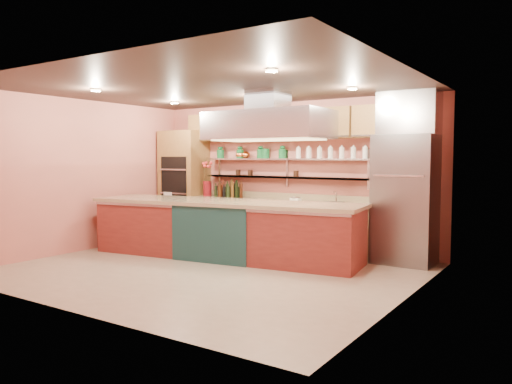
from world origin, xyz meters
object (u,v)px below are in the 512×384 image
Objects in this scene: flower_vase at (207,189)px; copper_kettle at (246,155)px; green_canister at (265,154)px; island at (224,229)px; refrigerator at (405,200)px; kitchen_scale at (296,198)px.

copper_kettle is (0.82, 0.22, 0.70)m from flower_vase.
green_canister reaches higher than copper_kettle.
island is 24.99× the size of green_canister.
refrigerator is at bearing -4.63° from green_canister.
island is at bearing -42.64° from flower_vase.
flower_vase is 1.64× the size of green_canister.
flower_vase is at bearing 129.54° from island.
refrigerator is at bearing 16.80° from island.
kitchen_scale is at bearing 52.84° from island.
refrigerator reaches higher than island.
copper_kettle is (-3.31, 0.23, 0.74)m from refrigerator.
green_canister is (-0.80, 0.22, 0.83)m from kitchen_scale.
refrigerator is 4.13m from flower_vase.
refrigerator reaches higher than green_canister.
refrigerator reaches higher than copper_kettle.
copper_kettle is at bearing 180.00° from green_canister.
refrigerator is 3.40m from copper_kettle.
kitchen_scale is at bearing 0.00° from flower_vase.
green_canister reaches higher than island.
island is at bearing -155.38° from refrigerator.
kitchen_scale is 1.00× the size of copper_kettle.
flower_vase is 2.10m from kitchen_scale.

